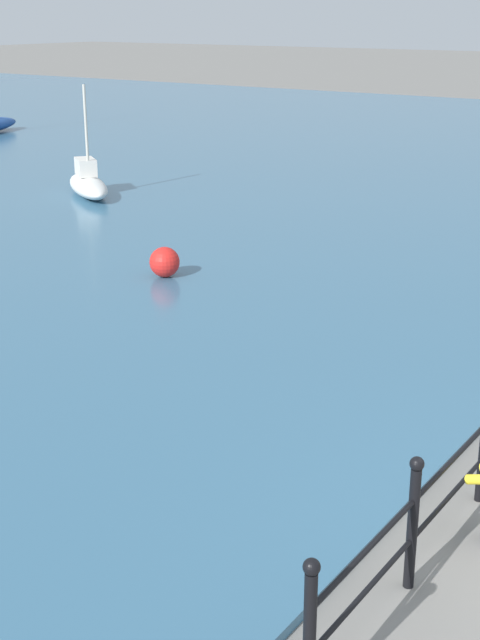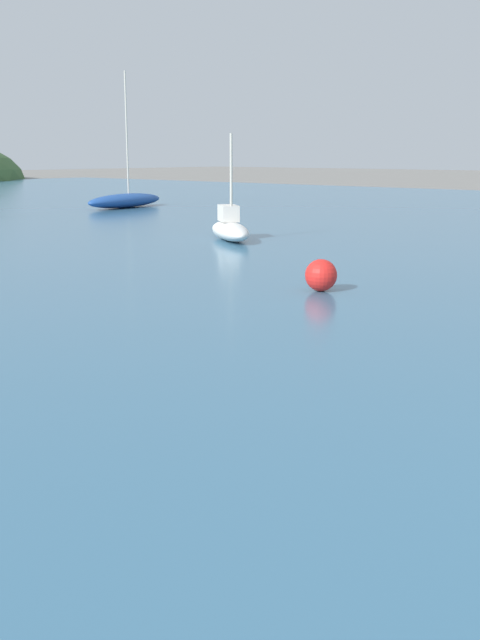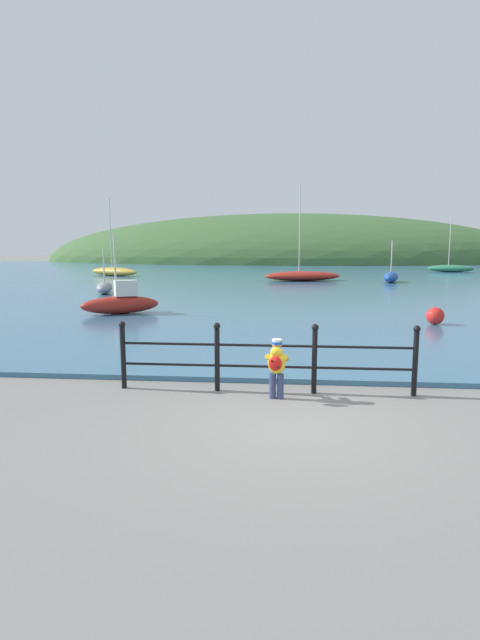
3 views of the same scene
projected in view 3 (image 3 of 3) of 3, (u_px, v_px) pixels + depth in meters
name	position (u px, v px, depth m)	size (l,w,h in m)	color
ground_plane	(297.00, 423.00, 7.15)	(200.00, 200.00, 0.00)	slate
water	(288.00, 277.00, 38.65)	(80.00, 60.00, 0.10)	#386684
far_hillside	(287.00, 261.00, 77.23)	(74.23, 40.82, 14.28)	#3D6033
iron_railing	(265.00, 356.00, 8.58)	(5.15, 0.12, 1.21)	black
child_in_coat	(277.00, 363.00, 8.19)	(0.41, 0.55, 1.00)	navy
boat_mid_harbor	(121.00, 303.00, 17.68)	(2.78, 2.00, 2.82)	maroon
boat_twin_mast	(114.00, 271.00, 39.06)	(4.84, 3.37, 5.99)	gold
boat_far_right	(104.00, 288.00, 24.97)	(1.27, 2.32, 2.33)	gray
boat_red_dinghy	(391.00, 277.00, 32.33)	(1.58, 2.65, 2.68)	#1E4793
boat_green_fishing	(451.00, 268.00, 44.18)	(4.02, 1.98, 4.88)	#287551
boat_white_sailboat	(303.00, 276.00, 33.60)	(5.44, 2.90, 6.33)	maroon
mooring_buoy	(435.00, 316.00, 15.29)	(0.54, 0.54, 0.54)	red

